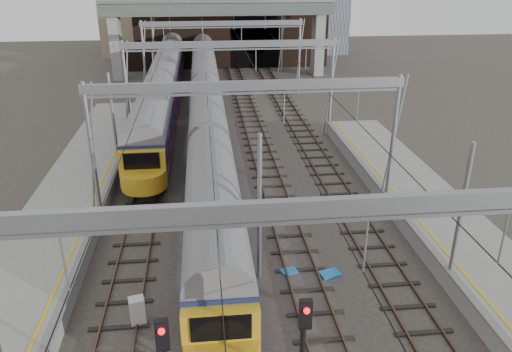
{
  "coord_description": "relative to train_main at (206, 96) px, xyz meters",
  "views": [
    {
      "loc": [
        -2.26,
        -17.38,
        13.51
      ],
      "look_at": [
        0.51,
        8.19,
        2.4
      ],
      "focal_mm": 35.0,
      "sensor_mm": 36.0,
      "label": 1
    }
  ],
  "objects": [
    {
      "name": "platform_left",
      "position": [
        -8.18,
        -24.01,
        -1.86
      ],
      "size": [
        4.32,
        55.0,
        1.12
      ],
      "color": "gray",
      "rests_on": "ground"
    },
    {
      "name": "overbridge",
      "position": [
        2.0,
        19.49,
        4.85
      ],
      "size": [
        28.0,
        3.0,
        9.25
      ],
      "color": "gray",
      "rests_on": "ground"
    },
    {
      "name": "platform_right",
      "position": [
        12.18,
        -28.01,
        -1.86
      ],
      "size": [
        4.32,
        47.0,
        1.12
      ],
      "color": "gray",
      "rests_on": "ground"
    },
    {
      "name": "ground",
      "position": [
        2.0,
        -26.51,
        -2.42
      ],
      "size": [
        160.0,
        160.0,
        0.0
      ],
      "primitive_type": "plane",
      "color": "#38332D",
      "rests_on": "ground"
    },
    {
      "name": "retaining_wall",
      "position": [
        3.4,
        25.42,
        1.91
      ],
      "size": [
        28.0,
        2.75,
        9.0
      ],
      "color": "black",
      "rests_on": "ground"
    },
    {
      "name": "train_second",
      "position": [
        -4.0,
        8.45,
        0.09
      ],
      "size": [
        2.84,
        49.3,
        4.88
      ],
      "color": "black",
      "rests_on": "ground"
    },
    {
      "name": "overhead_line",
      "position": [
        2.0,
        -5.02,
        4.15
      ],
      "size": [
        16.8,
        80.0,
        8.0
      ],
      "color": "gray",
      "rests_on": "ground"
    },
    {
      "name": "train_main",
      "position": [
        0.0,
        0.0,
        0.0
      ],
      "size": [
        2.68,
        62.1,
        4.66
      ],
      "color": "black",
      "rests_on": "ground"
    },
    {
      "name": "signal_near_centre",
      "position": [
        2.28,
        -32.96,
        0.77
      ],
      "size": [
        0.37,
        0.47,
        5.09
      ],
      "rotation": [
        0.0,
        0.0,
        -0.04
      ],
      "color": "black",
      "rests_on": "ground"
    },
    {
      "name": "relay_cabinet",
      "position": [
        -3.25,
        -27.27,
        -1.81
      ],
      "size": [
        0.7,
        0.63,
        1.21
      ],
      "primitive_type": "cube",
      "rotation": [
        0.0,
        0.0,
        0.23
      ],
      "color": "silver",
      "rests_on": "ground"
    },
    {
      "name": "equip_cover_a",
      "position": [
        4.79,
        -19.52,
        -2.36
      ],
      "size": [
        1.02,
        0.81,
        0.11
      ],
      "primitive_type": "cube",
      "rotation": [
        0.0,
        0.0,
        -0.19
      ],
      "color": "blue",
      "rests_on": "ground"
    },
    {
      "name": "tracks",
      "position": [
        2.0,
        -11.51,
        -2.4
      ],
      "size": [
        14.4,
        80.0,
        0.22
      ],
      "color": "#4C3828",
      "rests_on": "ground"
    },
    {
      "name": "equip_cover_b",
      "position": [
        3.42,
        -24.34,
        -2.37
      ],
      "size": [
        0.86,
        0.7,
        0.09
      ],
      "primitive_type": "cube",
      "rotation": [
        0.0,
        0.0,
        0.23
      ],
      "color": "blue",
      "rests_on": "ground"
    },
    {
      "name": "equip_cover_c",
      "position": [
        5.3,
        -24.78,
        -2.36
      ],
      "size": [
        1.07,
        0.87,
        0.11
      ],
      "primitive_type": "cube",
      "rotation": [
        0.0,
        0.0,
        0.25
      ],
      "color": "blue",
      "rests_on": "ground"
    }
  ]
}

